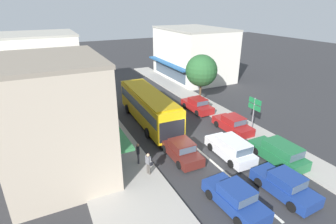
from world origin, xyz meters
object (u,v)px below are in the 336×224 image
(parked_sedan_kerb_third, at_px, (197,105))
(directional_road_sign, at_px, (254,108))
(city_bus, at_px, (149,105))
(pedestrian_with_handbag_near, at_px, (148,162))
(traffic_light_downstreet, at_px, (99,72))
(pedestrian_browsing_midblock, at_px, (138,152))
(sedan_adjacent_lane_lead, at_px, (285,185))
(parked_sedan_kerb_second, at_px, (233,124))
(sedan_queue_gap_filler, at_px, (235,198))
(street_tree_right, at_px, (201,71))
(sedan_behind_bus_near, at_px, (181,150))
(parked_wagon_kerb_front, at_px, (279,153))
(wagon_behind_bus_mid, at_px, (231,148))
(pedestrian_far_walker, at_px, (110,113))

(parked_sedan_kerb_third, relative_size, directional_road_sign, 1.18)
(city_bus, height_order, pedestrian_with_handbag_near, city_bus)
(traffic_light_downstreet, relative_size, pedestrian_browsing_midblock, 2.58)
(sedan_adjacent_lane_lead, relative_size, traffic_light_downstreet, 1.01)
(pedestrian_with_handbag_near, bearing_deg, city_bus, 67.33)
(parked_sedan_kerb_second, xyz_separation_m, pedestrian_with_handbag_near, (-9.75, -2.97, 0.40))
(sedan_queue_gap_filler, height_order, directional_road_sign, directional_road_sign)
(street_tree_right, relative_size, pedestrian_with_handbag_near, 3.56)
(pedestrian_with_handbag_near, bearing_deg, sedan_behind_bus_near, 17.63)
(parked_sedan_kerb_third, relative_size, pedestrian_with_handbag_near, 2.61)
(street_tree_right, bearing_deg, parked_wagon_kerb_front, -96.74)
(directional_road_sign, bearing_deg, street_tree_right, 87.41)
(sedan_queue_gap_filler, xyz_separation_m, parked_sedan_kerb_second, (6.40, 8.06, 0.00))
(traffic_light_downstreet, height_order, directional_road_sign, traffic_light_downstreet)
(parked_sedan_kerb_third, distance_m, pedestrian_with_handbag_near, 12.85)
(sedan_behind_bus_near, distance_m, sedan_adjacent_lane_lead, 7.55)
(pedestrian_with_handbag_near, bearing_deg, wagon_behind_bus_mid, -4.91)
(parked_wagon_kerb_front, height_order, pedestrian_with_handbag_near, pedestrian_with_handbag_near)
(wagon_behind_bus_mid, xyz_separation_m, pedestrian_far_walker, (-6.74, 10.26, 0.32))
(sedan_behind_bus_near, relative_size, parked_wagon_kerb_front, 0.93)
(wagon_behind_bus_mid, bearing_deg, sedan_behind_bus_near, 155.90)
(sedan_behind_bus_near, xyz_separation_m, parked_sedan_kerb_second, (6.60, 1.97, 0.00))
(sedan_queue_gap_filler, xyz_separation_m, parked_sedan_kerb_third, (6.10, 13.79, 0.00))
(pedestrian_with_handbag_near, bearing_deg, sedan_adjacent_lane_lead, -38.82)
(parked_sedan_kerb_second, bearing_deg, wagon_behind_bus_mid, -131.08)
(sedan_adjacent_lane_lead, distance_m, parked_sedan_kerb_second, 8.98)
(sedan_behind_bus_near, xyz_separation_m, wagon_behind_bus_mid, (3.51, -1.57, 0.08))
(parked_sedan_kerb_second, height_order, street_tree_right, street_tree_right)
(parked_sedan_kerb_third, height_order, pedestrian_browsing_midblock, pedestrian_browsing_midblock)
(directional_road_sign, bearing_deg, sedan_queue_gap_filler, -138.08)
(street_tree_right, bearing_deg, parked_sedan_kerb_third, -129.89)
(pedestrian_browsing_midblock, bearing_deg, pedestrian_with_handbag_near, -84.00)
(city_bus, relative_size, parked_sedan_kerb_second, 2.60)
(parked_sedan_kerb_third, relative_size, pedestrian_far_walker, 2.61)
(sedan_queue_gap_filler, height_order, parked_sedan_kerb_third, same)
(city_bus, relative_size, sedan_behind_bus_near, 2.59)
(traffic_light_downstreet, bearing_deg, pedestrian_browsing_midblock, -94.37)
(sedan_queue_gap_filler, bearing_deg, pedestrian_browsing_midblock, 117.79)
(pedestrian_browsing_midblock, bearing_deg, street_tree_right, 38.86)
(parked_sedan_kerb_second, xyz_separation_m, street_tree_right, (1.35, 7.70, 3.29))
(traffic_light_downstreet, bearing_deg, wagon_behind_bus_mid, -75.17)
(sedan_adjacent_lane_lead, relative_size, pedestrian_with_handbag_near, 2.62)
(directional_road_sign, xyz_separation_m, pedestrian_browsing_midblock, (-10.85, 0.10, -1.64))
(directional_road_sign, bearing_deg, pedestrian_far_walker, 142.73)
(wagon_behind_bus_mid, relative_size, parked_sedan_kerb_third, 1.07)
(parked_wagon_kerb_front, height_order, street_tree_right, street_tree_right)
(parked_wagon_kerb_front, distance_m, parked_sedan_kerb_second, 5.67)
(traffic_light_downstreet, height_order, pedestrian_far_walker, traffic_light_downstreet)
(wagon_behind_bus_mid, xyz_separation_m, traffic_light_downstreet, (-5.43, 20.49, 2.11))
(pedestrian_far_walker, bearing_deg, wagon_behind_bus_mid, -56.69)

